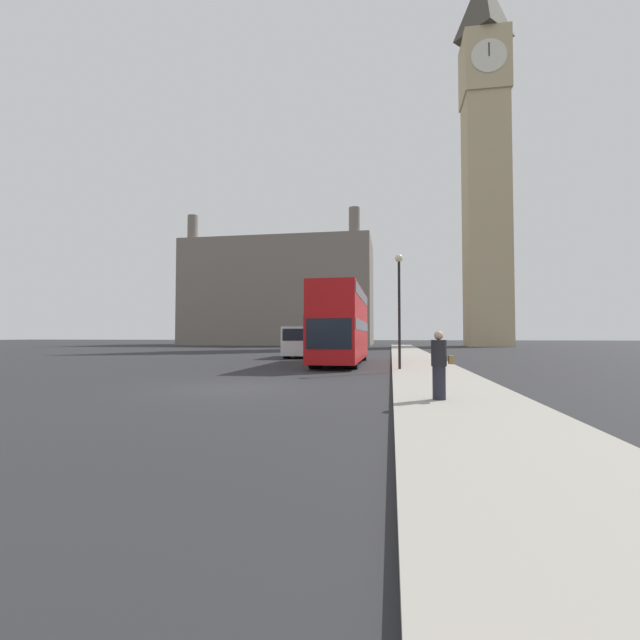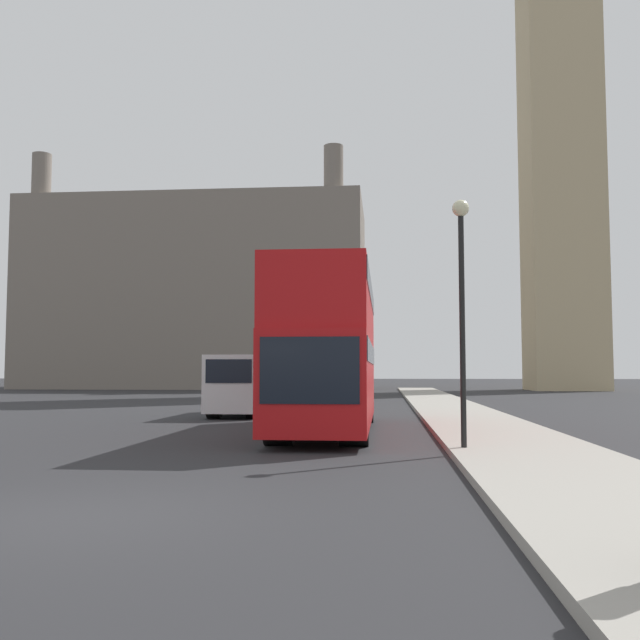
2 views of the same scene
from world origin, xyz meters
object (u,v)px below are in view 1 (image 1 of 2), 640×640
clock_tower (485,150)px  red_double_decker_bus (342,322)px  white_van (302,341)px  pedestrian (439,365)px  street_lamp (399,292)px

clock_tower → red_double_decker_bus: (-17.90, -45.64, -28.93)m
white_van → pedestrian: white_van is taller
clock_tower → street_lamp: clock_tower is taller
red_double_decker_bus → street_lamp: size_ratio=2.06×
pedestrian → street_lamp: bearing=94.6°
white_van → pedestrian: 23.23m
clock_tower → street_lamp: (-14.67, -50.84, -27.73)m
white_van → street_lamp: bearing=-60.4°
clock_tower → red_double_decker_bus: size_ratio=5.66×
street_lamp → red_double_decker_bus: bearing=121.8°
white_van → street_lamp: street_lamp is taller
red_double_decker_bus → pedestrian: red_double_decker_bus is taller
pedestrian → white_van: bearing=109.9°
red_double_decker_bus → pedestrian: (3.97, -14.49, -1.48)m
white_van → clock_tower: bearing=60.3°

